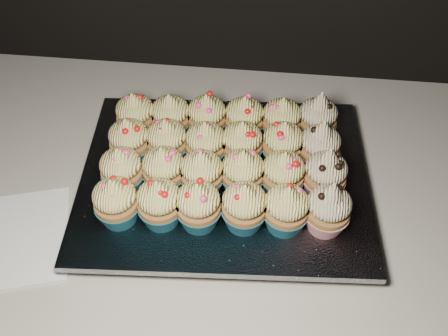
% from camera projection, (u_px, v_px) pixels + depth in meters
% --- Properties ---
extents(cabinet, '(2.40, 0.60, 0.86)m').
position_uv_depth(cabinet, '(124.00, 305.00, 1.16)').
color(cabinet, black).
rests_on(cabinet, ground).
extents(worktop, '(2.44, 0.64, 0.04)m').
position_uv_depth(worktop, '(83.00, 182.00, 0.82)').
color(worktop, beige).
rests_on(worktop, cabinet).
extents(napkin, '(0.21, 0.21, 0.00)m').
position_uv_depth(napkin, '(11.00, 239.00, 0.73)').
color(napkin, white).
rests_on(napkin, worktop).
extents(baking_tray, '(0.42, 0.33, 0.02)m').
position_uv_depth(baking_tray, '(224.00, 184.00, 0.78)').
color(baking_tray, black).
rests_on(baking_tray, worktop).
extents(foil_lining, '(0.46, 0.37, 0.01)m').
position_uv_depth(foil_lining, '(224.00, 177.00, 0.77)').
color(foil_lining, silver).
rests_on(foil_lining, baking_tray).
extents(cupcake_0, '(0.06, 0.06, 0.08)m').
position_uv_depth(cupcake_0, '(116.00, 202.00, 0.68)').
color(cupcake_0, '#196179').
rests_on(cupcake_0, foil_lining).
extents(cupcake_1, '(0.06, 0.06, 0.08)m').
position_uv_depth(cupcake_1, '(160.00, 203.00, 0.68)').
color(cupcake_1, '#196179').
rests_on(cupcake_1, foil_lining).
extents(cupcake_2, '(0.06, 0.06, 0.08)m').
position_uv_depth(cupcake_2, '(198.00, 206.00, 0.68)').
color(cupcake_2, '#196179').
rests_on(cupcake_2, foil_lining).
extents(cupcake_3, '(0.06, 0.06, 0.08)m').
position_uv_depth(cupcake_3, '(244.00, 207.00, 0.68)').
color(cupcake_3, '#196179').
rests_on(cupcake_3, foil_lining).
extents(cupcake_4, '(0.06, 0.06, 0.08)m').
position_uv_depth(cupcake_4, '(286.00, 209.00, 0.67)').
color(cupcake_4, '#196179').
rests_on(cupcake_4, foil_lining).
extents(cupcake_5, '(0.06, 0.06, 0.10)m').
position_uv_depth(cupcake_5, '(328.00, 209.00, 0.67)').
color(cupcake_5, '#AC1726').
rests_on(cupcake_5, foil_lining).
extents(cupcake_6, '(0.06, 0.06, 0.08)m').
position_uv_depth(cupcake_6, '(122.00, 171.00, 0.72)').
color(cupcake_6, '#196179').
rests_on(cupcake_6, foil_lining).
extents(cupcake_7, '(0.06, 0.06, 0.08)m').
position_uv_depth(cupcake_7, '(164.00, 170.00, 0.72)').
color(cupcake_7, '#196179').
rests_on(cupcake_7, foil_lining).
extents(cupcake_8, '(0.06, 0.06, 0.08)m').
position_uv_depth(cupcake_8, '(202.00, 174.00, 0.72)').
color(cupcake_8, '#196179').
rests_on(cupcake_8, foil_lining).
extents(cupcake_9, '(0.06, 0.06, 0.08)m').
position_uv_depth(cupcake_9, '(243.00, 173.00, 0.72)').
color(cupcake_9, '#196179').
rests_on(cupcake_9, foil_lining).
extents(cupcake_10, '(0.06, 0.06, 0.08)m').
position_uv_depth(cupcake_10, '(283.00, 174.00, 0.72)').
color(cupcake_10, '#196179').
rests_on(cupcake_10, foil_lining).
extents(cupcake_11, '(0.06, 0.06, 0.10)m').
position_uv_depth(cupcake_11, '(325.00, 174.00, 0.71)').
color(cupcake_11, '#AC1726').
rests_on(cupcake_11, foil_lining).
extents(cupcake_12, '(0.06, 0.06, 0.08)m').
position_uv_depth(cupcake_12, '(130.00, 141.00, 0.76)').
color(cupcake_12, '#196179').
rests_on(cupcake_12, foil_lining).
extents(cupcake_13, '(0.06, 0.06, 0.08)m').
position_uv_depth(cupcake_13, '(167.00, 142.00, 0.76)').
color(cupcake_13, '#196179').
rests_on(cupcake_13, foil_lining).
extents(cupcake_14, '(0.06, 0.06, 0.08)m').
position_uv_depth(cupcake_14, '(206.00, 144.00, 0.75)').
color(cupcake_14, '#196179').
rests_on(cupcake_14, foil_lining).
extents(cupcake_15, '(0.06, 0.06, 0.08)m').
position_uv_depth(cupcake_15, '(242.00, 144.00, 0.75)').
color(cupcake_15, '#196179').
rests_on(cupcake_15, foil_lining).
extents(cupcake_16, '(0.06, 0.06, 0.08)m').
position_uv_depth(cupcake_16, '(283.00, 144.00, 0.75)').
color(cupcake_16, '#196179').
rests_on(cupcake_16, foil_lining).
extents(cupcake_17, '(0.06, 0.06, 0.10)m').
position_uv_depth(cupcake_17, '(319.00, 146.00, 0.75)').
color(cupcake_17, '#AC1726').
rests_on(cupcake_17, foil_lining).
extents(cupcake_18, '(0.06, 0.06, 0.08)m').
position_uv_depth(cupcake_18, '(136.00, 116.00, 0.80)').
color(cupcake_18, '#196179').
rests_on(cupcake_18, foil_lining).
extents(cupcake_19, '(0.06, 0.06, 0.08)m').
position_uv_depth(cupcake_19, '(171.00, 117.00, 0.79)').
color(cupcake_19, '#196179').
rests_on(cupcake_19, foil_lining).
extents(cupcake_20, '(0.06, 0.06, 0.08)m').
position_uv_depth(cupcake_20, '(207.00, 117.00, 0.79)').
color(cupcake_20, '#196179').
rests_on(cupcake_20, foil_lining).
extents(cupcake_21, '(0.06, 0.06, 0.08)m').
position_uv_depth(cupcake_21, '(244.00, 119.00, 0.79)').
color(cupcake_21, '#196179').
rests_on(cupcake_21, foil_lining).
extents(cupcake_22, '(0.06, 0.06, 0.08)m').
position_uv_depth(cupcake_22, '(281.00, 120.00, 0.79)').
color(cupcake_22, '#196179').
rests_on(cupcake_22, foil_lining).
extents(cupcake_23, '(0.06, 0.06, 0.10)m').
position_uv_depth(cupcake_23, '(317.00, 118.00, 0.79)').
color(cupcake_23, '#AC1726').
rests_on(cupcake_23, foil_lining).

